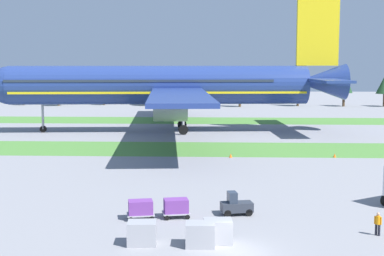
{
  "coord_description": "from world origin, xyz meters",
  "views": [
    {
      "loc": [
        -1.56,
        -37.23,
        12.82
      ],
      "look_at": [
        -4.74,
        37.1,
        4.0
      ],
      "focal_mm": 53.62,
      "sensor_mm": 36.0,
      "label": 1
    }
  ],
  "objects_px": {
    "baggage_tug": "(236,205)",
    "cargo_dolly_second": "(141,208)",
    "taxiway_marker_0": "(231,156)",
    "ground_crew_marshaller": "(378,223)",
    "uld_container_0": "(142,233)",
    "cargo_dolly_lead": "(176,207)",
    "uld_container_2": "(218,231)",
    "uld_container_1": "(200,235)",
    "taxiway_marker_1": "(335,155)",
    "airliner": "(169,85)"
  },
  "relations": [
    {
      "from": "ground_crew_marshaller",
      "to": "uld_container_0",
      "type": "distance_m",
      "value": 17.28
    },
    {
      "from": "uld_container_0",
      "to": "uld_container_2",
      "type": "relative_size",
      "value": 1.0
    },
    {
      "from": "airliner",
      "to": "baggage_tug",
      "type": "height_order",
      "value": "airliner"
    },
    {
      "from": "taxiway_marker_1",
      "to": "baggage_tug",
      "type": "bearing_deg",
      "value": -115.81
    },
    {
      "from": "ground_crew_marshaller",
      "to": "taxiway_marker_1",
      "type": "distance_m",
      "value": 34.5
    },
    {
      "from": "cargo_dolly_second",
      "to": "uld_container_1",
      "type": "height_order",
      "value": "uld_container_1"
    },
    {
      "from": "uld_container_0",
      "to": "taxiway_marker_1",
      "type": "bearing_deg",
      "value": 60.61
    },
    {
      "from": "airliner",
      "to": "cargo_dolly_second",
      "type": "relative_size",
      "value": 31.85
    },
    {
      "from": "baggage_tug",
      "to": "cargo_dolly_lead",
      "type": "distance_m",
      "value": 5.03
    },
    {
      "from": "cargo_dolly_second",
      "to": "uld_container_2",
      "type": "height_order",
      "value": "uld_container_2"
    },
    {
      "from": "baggage_tug",
      "to": "uld_container_2",
      "type": "height_order",
      "value": "baggage_tug"
    },
    {
      "from": "airliner",
      "to": "ground_crew_marshaller",
      "type": "xyz_separation_m",
      "value": [
        20.37,
        -60.66,
        -7.49
      ]
    },
    {
      "from": "taxiway_marker_0",
      "to": "baggage_tug",
      "type": "bearing_deg",
      "value": -90.53
    },
    {
      "from": "cargo_dolly_lead",
      "to": "taxiway_marker_0",
      "type": "relative_size",
      "value": 4.63
    },
    {
      "from": "baggage_tug",
      "to": "taxiway_marker_1",
      "type": "distance_m",
      "value": 32.3
    },
    {
      "from": "ground_crew_marshaller",
      "to": "taxiway_marker_0",
      "type": "distance_m",
      "value": 34.97
    },
    {
      "from": "cargo_dolly_second",
      "to": "airliner",
      "type": "bearing_deg",
      "value": 170.56
    },
    {
      "from": "cargo_dolly_lead",
      "to": "uld_container_1",
      "type": "height_order",
      "value": "uld_container_1"
    },
    {
      "from": "cargo_dolly_second",
      "to": "ground_crew_marshaller",
      "type": "relative_size",
      "value": 1.41
    },
    {
      "from": "baggage_tug",
      "to": "uld_container_2",
      "type": "xyz_separation_m",
      "value": [
        -1.52,
        -7.42,
        0.02
      ]
    },
    {
      "from": "uld_container_1",
      "to": "baggage_tug",
      "type": "bearing_deg",
      "value": 71.58
    },
    {
      "from": "baggage_tug",
      "to": "cargo_dolly_second",
      "type": "bearing_deg",
      "value": -90.0
    },
    {
      "from": "cargo_dolly_second",
      "to": "uld_container_0",
      "type": "xyz_separation_m",
      "value": [
        0.94,
        -6.37,
        -0.1
      ]
    },
    {
      "from": "uld_container_0",
      "to": "uld_container_1",
      "type": "height_order",
      "value": "uld_container_1"
    },
    {
      "from": "baggage_tug",
      "to": "taxiway_marker_1",
      "type": "height_order",
      "value": "baggage_tug"
    },
    {
      "from": "baggage_tug",
      "to": "taxiway_marker_0",
      "type": "height_order",
      "value": "baggage_tug"
    },
    {
      "from": "cargo_dolly_second",
      "to": "taxiway_marker_0",
      "type": "relative_size",
      "value": 4.63
    },
    {
      "from": "baggage_tug",
      "to": "taxiway_marker_0",
      "type": "bearing_deg",
      "value": 167.65
    },
    {
      "from": "uld_container_0",
      "to": "baggage_tug",
      "type": "bearing_deg",
      "value": 49.54
    },
    {
      "from": "airliner",
      "to": "baggage_tug",
      "type": "xyz_separation_m",
      "value": [
        10.13,
        -55.45,
        -7.62
      ]
    },
    {
      "from": "baggage_tug",
      "to": "ground_crew_marshaller",
      "type": "bearing_deg",
      "value": 51.21
    },
    {
      "from": "cargo_dolly_lead",
      "to": "taxiway_marker_1",
      "type": "relative_size",
      "value": 4.83
    },
    {
      "from": "uld_container_0",
      "to": "uld_container_1",
      "type": "relative_size",
      "value": 1.0
    },
    {
      "from": "baggage_tug",
      "to": "ground_crew_marshaller",
      "type": "distance_m",
      "value": 11.49
    },
    {
      "from": "taxiway_marker_1",
      "to": "cargo_dolly_lead",
      "type": "bearing_deg",
      "value": -122.23
    },
    {
      "from": "cargo_dolly_second",
      "to": "taxiway_marker_1",
      "type": "height_order",
      "value": "cargo_dolly_second"
    },
    {
      "from": "taxiway_marker_1",
      "to": "ground_crew_marshaller",
      "type": "bearing_deg",
      "value": -96.36
    },
    {
      "from": "airliner",
      "to": "taxiway_marker_1",
      "type": "distance_m",
      "value": 36.71
    },
    {
      "from": "cargo_dolly_second",
      "to": "uld_container_2",
      "type": "relative_size",
      "value": 1.23
    },
    {
      "from": "taxiway_marker_0",
      "to": "taxiway_marker_1",
      "type": "distance_m",
      "value": 13.82
    },
    {
      "from": "airliner",
      "to": "uld_container_2",
      "type": "relative_size",
      "value": 39.18
    },
    {
      "from": "cargo_dolly_lead",
      "to": "cargo_dolly_second",
      "type": "xyz_separation_m",
      "value": [
        -2.84,
        -0.59,
        0.0
      ]
    },
    {
      "from": "uld_container_2",
      "to": "uld_container_0",
      "type": "bearing_deg",
      "value": -173.75
    },
    {
      "from": "cargo_dolly_lead",
      "to": "uld_container_0",
      "type": "height_order",
      "value": "uld_container_0"
    },
    {
      "from": "airliner",
      "to": "cargo_dolly_second",
      "type": "xyz_separation_m",
      "value": [
        2.37,
        -57.07,
        -7.52
      ]
    },
    {
      "from": "airliner",
      "to": "baggage_tug",
      "type": "distance_m",
      "value": 56.88
    },
    {
      "from": "airliner",
      "to": "uld_container_1",
      "type": "distance_m",
      "value": 64.55
    },
    {
      "from": "cargo_dolly_second",
      "to": "taxiway_marker_1",
      "type": "xyz_separation_m",
      "value": [
        21.82,
        30.69,
        -0.66
      ]
    },
    {
      "from": "uld_container_2",
      "to": "taxiway_marker_0",
      "type": "xyz_separation_m",
      "value": [
        1.78,
        35.72,
        -0.57
      ]
    },
    {
      "from": "cargo_dolly_lead",
      "to": "uld_container_2",
      "type": "relative_size",
      "value": 1.23
    }
  ]
}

